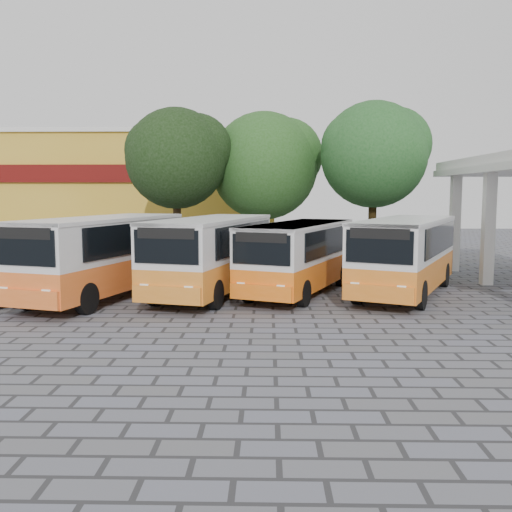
{
  "coord_description": "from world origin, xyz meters",
  "views": [
    {
      "loc": [
        -1.41,
        -17.97,
        3.86
      ],
      "look_at": [
        -1.87,
        3.42,
        1.5
      ],
      "focal_mm": 40.0,
      "sensor_mm": 36.0,
      "label": 1
    }
  ],
  "objects_px": {
    "bus_centre_left": "(212,251)",
    "bus_far_right": "(406,251)",
    "bus_far_left": "(102,252)",
    "bus_centre_right": "(299,253)"
  },
  "relations": [
    {
      "from": "bus_centre_right",
      "to": "bus_far_left",
      "type": "bearing_deg",
      "value": -149.25
    },
    {
      "from": "bus_centre_right",
      "to": "bus_far_right",
      "type": "relative_size",
      "value": 0.94
    },
    {
      "from": "bus_far_left",
      "to": "bus_far_right",
      "type": "height_order",
      "value": "bus_far_left"
    },
    {
      "from": "bus_far_left",
      "to": "bus_centre_right",
      "type": "relative_size",
      "value": 1.09
    },
    {
      "from": "bus_far_left",
      "to": "bus_centre_left",
      "type": "xyz_separation_m",
      "value": [
        3.95,
        0.78,
        -0.03
      ]
    },
    {
      "from": "bus_centre_right",
      "to": "bus_far_right",
      "type": "height_order",
      "value": "bus_far_right"
    },
    {
      "from": "bus_far_left",
      "to": "bus_far_right",
      "type": "bearing_deg",
      "value": 21.33
    },
    {
      "from": "bus_centre_left",
      "to": "bus_far_right",
      "type": "bearing_deg",
      "value": 15.67
    },
    {
      "from": "bus_far_left",
      "to": "bus_centre_left",
      "type": "distance_m",
      "value": 4.03
    },
    {
      "from": "bus_far_left",
      "to": "bus_centre_right",
      "type": "bearing_deg",
      "value": 25.49
    }
  ]
}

